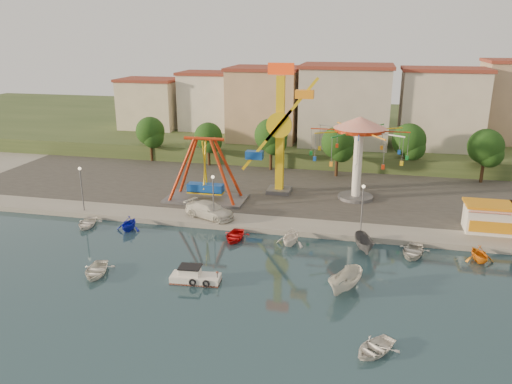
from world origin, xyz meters
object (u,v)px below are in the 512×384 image
(pirate_ship_ride, at_px, (205,171))
(rowboat_a, at_px, (96,270))
(van, at_px, (210,210))
(cabin_motorboat, at_px, (194,277))
(skiff, at_px, (346,282))
(wave_swinger, at_px, (359,139))
(kamikaze_tower, at_px, (282,133))

(pirate_ship_ride, relative_size, rowboat_a, 2.57)
(pirate_ship_ride, xyz_separation_m, van, (2.37, -5.78, -2.93))
(cabin_motorboat, xyz_separation_m, van, (-3.00, 13.86, 1.07))
(rowboat_a, distance_m, skiff, 21.94)
(pirate_ship_ride, distance_m, wave_swinger, 19.23)
(kamikaze_tower, bearing_deg, van, -120.68)
(pirate_ship_ride, xyz_separation_m, kamikaze_tower, (8.73, 4.95, 4.10))
(wave_swinger, relative_size, skiff, 2.48)
(wave_swinger, bearing_deg, skiff, -90.12)
(cabin_motorboat, height_order, van, van)
(cabin_motorboat, height_order, rowboat_a, cabin_motorboat)
(pirate_ship_ride, relative_size, kamikaze_tower, 0.61)
(skiff, bearing_deg, cabin_motorboat, -150.15)
(kamikaze_tower, height_order, wave_swinger, kamikaze_tower)
(wave_swinger, relative_size, cabin_motorboat, 2.64)
(wave_swinger, xyz_separation_m, cabin_motorboat, (-12.89, -24.35, -7.79))
(kamikaze_tower, bearing_deg, skiff, -68.06)
(pirate_ship_ride, height_order, van, pirate_ship_ride)
(wave_swinger, relative_size, rowboat_a, 2.98)
(rowboat_a, bearing_deg, kamikaze_tower, 50.44)
(wave_swinger, distance_m, skiff, 24.40)
(rowboat_a, height_order, skiff, skiff)
(pirate_ship_ride, distance_m, skiff, 26.25)
(van, bearing_deg, wave_swinger, -35.74)
(kamikaze_tower, xyz_separation_m, skiff, (9.48, -23.53, -7.60))
(kamikaze_tower, height_order, cabin_motorboat, kamikaze_tower)
(cabin_motorboat, bearing_deg, kamikaze_tower, 77.73)
(kamikaze_tower, relative_size, rowboat_a, 4.24)
(pirate_ship_ride, relative_size, skiff, 2.14)
(skiff, bearing_deg, van, 166.17)
(cabin_motorboat, xyz_separation_m, rowboat_a, (-9.03, -0.67, 0.00))
(cabin_motorboat, relative_size, van, 0.73)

